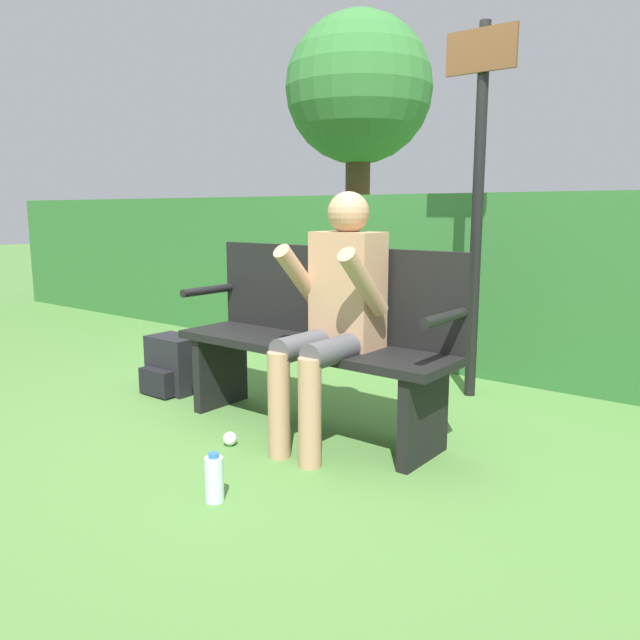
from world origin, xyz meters
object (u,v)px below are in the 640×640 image
person_seated (335,306)px  backpack (173,366)px  tree (359,93)px  water_bottle (214,479)px  park_bench (317,337)px  signpost (478,187)px

person_seated → backpack: bearing=176.8°
person_seated → tree: size_ratio=0.34×
person_seated → water_bottle: person_seated is taller
park_bench → water_bottle: park_bench is taller
signpost → backpack: bearing=-144.6°
backpack → person_seated: bearing=-3.2°
signpost → tree: tree is taller
person_seated → water_bottle: size_ratio=6.12×
park_bench → person_seated: bearing=-31.4°
park_bench → signpost: (0.42, 1.08, 0.83)m
tree → park_bench: bearing=-57.6°
park_bench → person_seated: 0.33m
backpack → signpost: size_ratio=0.16×
signpost → park_bench: bearing=-111.2°
water_bottle → signpost: bearing=84.8°
water_bottle → signpost: size_ratio=0.09×
park_bench → signpost: bearing=68.8°
park_bench → signpost: size_ratio=0.71×
person_seated → signpost: 1.38m
park_bench → signpost: signpost is taller
park_bench → backpack: (-1.18, -0.06, -0.33)m
signpost → person_seated: bearing=-99.3°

